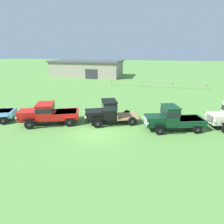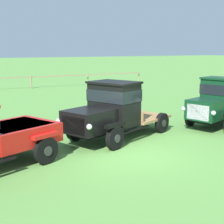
{
  "view_description": "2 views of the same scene",
  "coord_description": "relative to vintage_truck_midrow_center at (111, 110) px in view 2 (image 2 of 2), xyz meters",
  "views": [
    {
      "loc": [
        4.61,
        -13.36,
        6.85
      ],
      "look_at": [
        0.68,
        2.67,
        1.0
      ],
      "focal_mm": 28.0,
      "sensor_mm": 36.0,
      "label": 1
    },
    {
      "loc": [
        -5.92,
        -9.77,
        3.64
      ],
      "look_at": [
        0.68,
        2.67,
        1.0
      ],
      "focal_mm": 55.0,
      "sensor_mm": 36.0,
      "label": 2
    }
  ],
  "objects": [
    {
      "name": "ground_plane",
      "position": [
        -0.32,
        -2.1,
        -1.2
      ],
      "size": [
        240.0,
        240.0,
        0.0
      ],
      "primitive_type": "plane",
      "color": "#5B9342"
    },
    {
      "name": "paddock_fence",
      "position": [
        4.63,
        19.11,
        -0.31
      ],
      "size": [
        18.07,
        0.59,
        1.15
      ],
      "color": "#997F60",
      "rests_on": "ground"
    },
    {
      "name": "vintage_truck_midrow_center",
      "position": [
        0.0,
        0.0,
        0.0
      ],
      "size": [
        5.55,
        3.79,
        2.33
      ],
      "color": "black",
      "rests_on": "ground"
    },
    {
      "name": "vintage_truck_far_side",
      "position": [
        6.08,
        -0.1,
        -0.11
      ],
      "size": [
        5.57,
        3.32,
        2.28
      ],
      "color": "black",
      "rests_on": "ground"
    }
  ]
}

